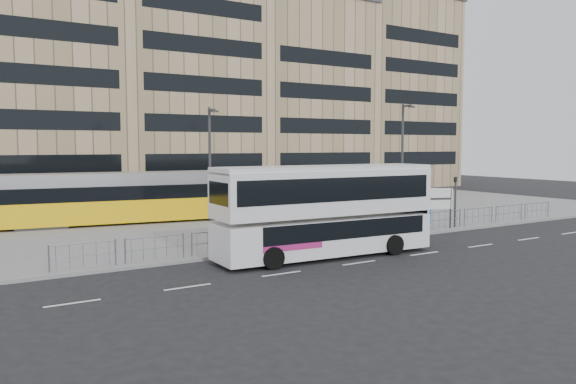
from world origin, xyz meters
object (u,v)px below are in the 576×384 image
station_sign (436,201)px  lamp_post_east (403,154)px  double_decker_bus (326,208)px  lamp_post_west (210,159)px  traffic_light_west (294,206)px  ad_panel (425,214)px  tram (185,195)px  pedestrian (359,205)px  traffic_light_east (455,195)px

station_sign → lamp_post_east: (2.78, 5.88, 2.68)m
double_decker_bus → lamp_post_east: lamp_post_east is taller
lamp_post_west → traffic_light_west: bearing=-90.9°
station_sign → ad_panel: bearing=173.3°
tram → lamp_post_west: bearing=-45.7°
lamp_post_east → pedestrian: bearing=176.8°
tram → traffic_light_west: (1.01, -12.17, 0.34)m
tram → lamp_post_west: size_ratio=3.71×
station_sign → ad_panel: size_ratio=1.66×
pedestrian → double_decker_bus: bearing=111.7°
ad_panel → lamp_post_east: lamp_post_east is taller
station_sign → pedestrian: size_ratio=1.31×
ad_panel → lamp_post_west: bearing=145.0°
lamp_post_west → pedestrian: bearing=-24.6°
tram → ad_panel: tram is taller
ad_panel → lamp_post_east: size_ratio=0.18×
double_decker_bus → pedestrian: bearing=46.8°
lamp_post_west → station_sign: bearing=-45.3°
double_decker_bus → traffic_light_west: 2.60m
ad_panel → traffic_light_east: (1.98, -0.51, 1.12)m
station_sign → traffic_light_west: (-10.34, -0.30, 0.29)m
traffic_light_east → lamp_post_east: (1.39, 6.10, 2.39)m
ad_panel → pedestrian: bearing=105.2°
double_decker_bus → lamp_post_east: 15.89m
traffic_light_east → ad_panel: bearing=147.0°
pedestrian → tram: bearing=38.5°
tram → traffic_light_west: 12.21m
ad_panel → pedestrian: 5.82m
pedestrian → traffic_light_west: bearing=102.1°
traffic_light_east → lamp_post_east: 6.70m
tram → lamp_post_west: lamp_post_west is taller
ad_panel → traffic_light_east: size_ratio=0.47×
pedestrian → lamp_post_west: lamp_post_west is taller
double_decker_bus → tram: 14.80m
traffic_light_west → lamp_post_west: lamp_post_west is taller
ad_panel → pedestrian: size_ratio=0.79×
tram → traffic_light_east: (12.73, -12.09, 0.34)m
pedestrian → traffic_light_west: (-9.35, -6.39, 1.05)m
tram → traffic_light_east: tram is taller
tram → lamp_post_east: bearing=-15.3°
double_decker_bus → traffic_light_west: bearing=93.9°
pedestrian → ad_panel: bearing=161.6°
station_sign → pedestrian: (-0.99, 6.09, -0.76)m
pedestrian → traffic_light_east: size_ratio=0.60×
traffic_light_east → lamp_post_west: 15.76m
double_decker_bus → pedestrian: size_ratio=5.76×
traffic_light_east → lamp_post_west: size_ratio=0.41×
double_decker_bus → pedestrian: (9.30, 8.98, -1.21)m
station_sign → lamp_post_east: bearing=83.4°
station_sign → traffic_light_west: bearing=-159.6°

